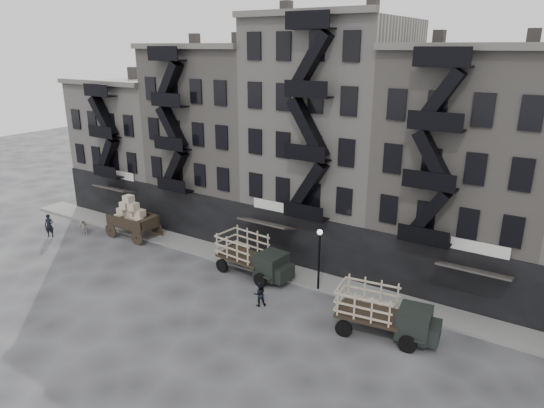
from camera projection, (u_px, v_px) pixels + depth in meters
The scene contains 13 objects.
ground at pixel (258, 295), 31.11m from camera, with size 140.00×140.00×0.00m, color #38383A.
sidewalk at pixel (288, 272), 34.08m from camera, with size 55.00×2.50×0.15m, color slate.
building_west at pixel (145, 145), 47.38m from camera, with size 10.00×11.35×13.20m.
building_midwest at pixel (226, 140), 41.76m from camera, with size 10.00×11.35×16.20m.
building_center at pixel (331, 140), 36.30m from camera, with size 10.00×11.35×18.20m.
building_mideast at pixel (469, 171), 31.47m from camera, with size 10.00×11.35×16.20m.
lamp_post at pixel (319, 251), 30.78m from camera, with size 0.36×0.36×4.28m.
horse at pixel (82, 226), 40.97m from camera, with size 0.77×1.69×1.43m, color beige.
wagon at pixel (131, 213), 39.97m from camera, with size 4.32×2.39×3.62m.
stake_truck_west at pixel (253, 253), 33.39m from camera, with size 5.80×2.81×2.82m.
stake_truck_east at pixel (384, 310), 26.33m from camera, with size 5.71×2.85×2.76m.
pedestrian_west at pixel (49, 226), 40.27m from camera, with size 0.72×0.47×1.96m, color black.
pedestrian_mid at pixel (260, 294), 29.59m from camera, with size 0.77×0.60×1.59m, color black.
Camera 1 is at (15.81, -22.81, 15.26)m, focal length 32.00 mm.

